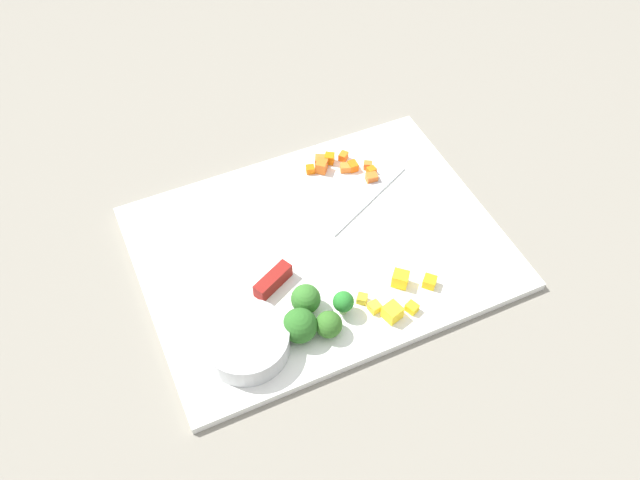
{
  "coord_description": "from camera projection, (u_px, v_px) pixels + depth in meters",
  "views": [
    {
      "loc": [
        -0.24,
        -0.53,
        0.74
      ],
      "look_at": [
        0.0,
        0.0,
        0.02
      ],
      "focal_mm": 38.07,
      "sensor_mm": 36.0,
      "label": 1
    }
  ],
  "objects": [
    {
      "name": "pepper_dice_4",
      "position": [
        412.0,
        308.0,
        0.86
      ],
      "size": [
        0.02,
        0.02,
        0.01
      ],
      "primitive_type": "cube",
      "rotation": [
        0.0,
        0.0,
        0.39
      ],
      "color": "yellow",
      "rests_on": "cutting_board"
    },
    {
      "name": "broccoli_floret_2",
      "position": [
        343.0,
        302.0,
        0.85
      ],
      "size": [
        0.03,
        0.03,
        0.04
      ],
      "color": "#84AE65",
      "rests_on": "cutting_board"
    },
    {
      "name": "carrot_dice_1",
      "position": [
        371.0,
        171.0,
        1.01
      ],
      "size": [
        0.01,
        0.01,
        0.01
      ],
      "primitive_type": "cube",
      "rotation": [
        0.0,
        0.0,
        0.07
      ],
      "color": "orange",
      "rests_on": "cutting_board"
    },
    {
      "name": "carrot_dice_5",
      "position": [
        329.0,
        159.0,
        1.03
      ],
      "size": [
        0.02,
        0.02,
        0.02
      ],
      "primitive_type": "cube",
      "rotation": [
        0.0,
        0.0,
        0.99
      ],
      "color": "orange",
      "rests_on": "cutting_board"
    },
    {
      "name": "carrot_dice_0",
      "position": [
        322.0,
        166.0,
        1.02
      ],
      "size": [
        0.02,
        0.02,
        0.02
      ],
      "primitive_type": "cube",
      "rotation": [
        0.0,
        0.0,
        0.86
      ],
      "color": "orange",
      "rests_on": "cutting_board"
    },
    {
      "name": "pepper_dice_2",
      "position": [
        375.0,
        307.0,
        0.86
      ],
      "size": [
        0.02,
        0.02,
        0.01
      ],
      "primitive_type": "cube",
      "rotation": [
        0.0,
        0.0,
        0.17
      ],
      "color": "yellow",
      "rests_on": "cutting_board"
    },
    {
      "name": "cutting_board",
      "position": [
        320.0,
        247.0,
        0.94
      ],
      "size": [
        0.49,
        0.37,
        0.01
      ],
      "primitive_type": "cube",
      "color": "white",
      "rests_on": "ground_plane"
    },
    {
      "name": "carrot_dice_6",
      "position": [
        372.0,
        178.0,
        1.0
      ],
      "size": [
        0.02,
        0.02,
        0.01
      ],
      "primitive_type": "cube",
      "rotation": [
        0.0,
        0.0,
        3.01
      ],
      "color": "orange",
      "rests_on": "cutting_board"
    },
    {
      "name": "chef_knife",
      "position": [
        308.0,
        249.0,
        0.92
      ],
      "size": [
        0.29,
        0.16,
        0.02
      ],
      "rotation": [
        0.0,
        0.0,
        0.46
      ],
      "color": "silver",
      "rests_on": "cutting_board"
    },
    {
      "name": "carrot_dice_7",
      "position": [
        320.0,
        161.0,
        1.03
      ],
      "size": [
        0.02,
        0.02,
        0.01
      ],
      "primitive_type": "cube",
      "rotation": [
        0.0,
        0.0,
        1.1
      ],
      "color": "orange",
      "rests_on": "cutting_board"
    },
    {
      "name": "carrot_dice_3",
      "position": [
        310.0,
        169.0,
        1.02
      ],
      "size": [
        0.02,
        0.02,
        0.01
      ],
      "primitive_type": "cube",
      "rotation": [
        0.0,
        0.0,
        1.29
      ],
      "color": "orange",
      "rests_on": "cutting_board"
    },
    {
      "name": "carrot_dice_8",
      "position": [
        353.0,
        166.0,
        1.02
      ],
      "size": [
        0.01,
        0.02,
        0.01
      ],
      "primitive_type": "cube",
      "rotation": [
        0.0,
        0.0,
        1.54
      ],
      "color": "orange",
      "rests_on": "cutting_board"
    },
    {
      "name": "broccoli_floret_1",
      "position": [
        300.0,
        326.0,
        0.83
      ],
      "size": [
        0.04,
        0.04,
        0.04
      ],
      "color": "#8DC46C",
      "rests_on": "cutting_board"
    },
    {
      "name": "pepper_dice_1",
      "position": [
        400.0,
        279.0,
        0.88
      ],
      "size": [
        0.03,
        0.03,
        0.02
      ],
      "primitive_type": "cube",
      "rotation": [
        0.0,
        0.0,
        0.83
      ],
      "color": "yellow",
      "rests_on": "cutting_board"
    },
    {
      "name": "carrot_dice_2",
      "position": [
        343.0,
        156.0,
        1.03
      ],
      "size": [
        0.02,
        0.02,
        0.01
      ],
      "primitive_type": "cube",
      "rotation": [
        0.0,
        0.0,
        2.25
      ],
      "color": "orange",
      "rests_on": "cutting_board"
    },
    {
      "name": "broccoli_floret_0",
      "position": [
        329.0,
        325.0,
        0.83
      ],
      "size": [
        0.03,
        0.03,
        0.03
      ],
      "color": "#88C054",
      "rests_on": "cutting_board"
    },
    {
      "name": "pepper_dice_0",
      "position": [
        362.0,
        299.0,
        0.87
      ],
      "size": [
        0.02,
        0.02,
        0.01
      ],
      "primitive_type": "cube",
      "rotation": [
        0.0,
        0.0,
        0.87
      ],
      "color": "yellow",
      "rests_on": "cutting_board"
    },
    {
      "name": "broccoli_floret_3",
      "position": [
        306.0,
        299.0,
        0.85
      ],
      "size": [
        0.04,
        0.04,
        0.04
      ],
      "color": "#83B85D",
      "rests_on": "cutting_board"
    },
    {
      "name": "pepper_dice_3",
      "position": [
        430.0,
        282.0,
        0.88
      ],
      "size": [
        0.02,
        0.02,
        0.01
      ],
      "primitive_type": "cube",
      "rotation": [
        0.0,
        0.0,
        2.35
      ],
      "color": "yellow",
      "rests_on": "cutting_board"
    },
    {
      "name": "pepper_dice_5",
      "position": [
        392.0,
        312.0,
        0.85
      ],
      "size": [
        0.03,
        0.03,
        0.02
      ],
      "primitive_type": "cube",
      "rotation": [
        0.0,
        0.0,
        0.27
      ],
      "color": "yellow",
      "rests_on": "cutting_board"
    },
    {
      "name": "carrot_dice_4",
      "position": [
        345.0,
        168.0,
        1.02
      ],
      "size": [
        0.02,
        0.02,
        0.01
      ],
      "primitive_type": "cube",
      "rotation": [
        0.0,
        0.0,
        2.78
      ],
      "color": "orange",
      "rests_on": "cutting_board"
    },
    {
      "name": "carrot_dice_9",
      "position": [
        368.0,
        165.0,
        1.02
      ],
      "size": [
        0.02,
        0.02,
        0.01
      ],
      "primitive_type": "cube",
      "rotation": [
        0.0,
        0.0,
        1.01
      ],
      "color": "orange",
      "rests_on": "cutting_board"
    },
    {
      "name": "ground_plane",
      "position": [
        320.0,
        250.0,
        0.94
      ],
      "size": [
        4.0,
        4.0,
        0.0
      ],
      "primitive_type": "plane",
      "color": "gray"
    },
    {
      "name": "prep_bowl",
      "position": [
        246.0,
        342.0,
        0.82
      ],
      "size": [
        0.11,
        0.11,
        0.03
      ],
      "primitive_type": "cylinder",
      "color": "#BCBFC0",
      "rests_on": "cutting_board"
    }
  ]
}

